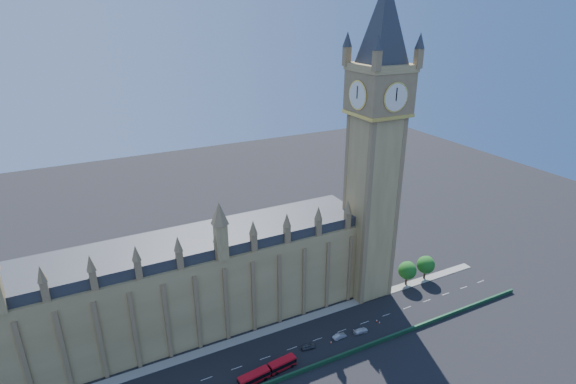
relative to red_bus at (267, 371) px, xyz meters
name	(u,v)px	position (x,y,z in m)	size (l,w,h in m)	color
ground	(279,353)	(6.00, 5.95, -1.43)	(400.00, 400.00, 0.00)	black
palace_westminster	(161,291)	(-19.00, 27.95, 12.43)	(120.00, 20.00, 28.00)	olive
elizabeth_tower	(377,127)	(44.00, 19.94, 53.13)	(20.59, 20.59, 105.00)	olive
bridge_parapet	(294,374)	(6.00, -3.05, -0.83)	(160.00, 0.60, 1.20)	#1E4C2D
kerb_north	(264,332)	(6.00, 15.45, -1.35)	(160.00, 3.00, 0.16)	gray
tree_east_near	(408,270)	(58.22, 16.03, 4.21)	(6.00, 6.00, 8.50)	#382619
tree_east_far	(426,264)	(66.22, 16.03, 4.21)	(6.00, 6.00, 8.50)	#382619
red_bus	(267,371)	(0.00, 0.00, 0.00)	(16.16, 4.11, 2.72)	red
car_grey	(308,346)	(13.80, 3.93, -0.74)	(1.63, 4.05, 1.38)	#46494F
car_silver	(340,336)	(23.78, 3.62, -0.77)	(1.41, 4.03, 1.33)	#9DA1A5
car_white	(361,331)	(30.43, 2.88, -0.80)	(1.78, 4.39, 1.27)	silver
cone_a	(338,337)	(23.39, 3.84, -1.07)	(0.57, 0.57, 0.73)	black
cone_b	(331,342)	(20.53, 2.88, -1.12)	(0.46, 0.46, 0.64)	black
cone_c	(377,321)	(37.44, 4.66, -1.06)	(0.56, 0.56, 0.76)	black
cone_d	(380,323)	(37.65, 3.62, -1.10)	(0.47, 0.47, 0.67)	black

